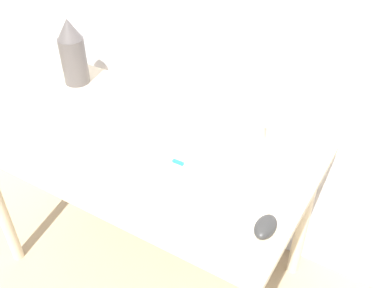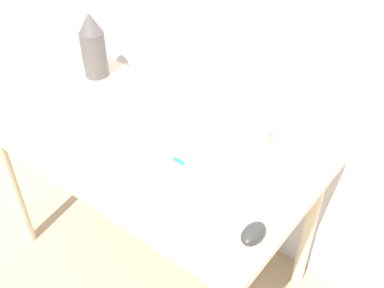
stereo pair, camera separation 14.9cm
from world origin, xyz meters
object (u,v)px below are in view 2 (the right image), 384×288
Objects in this scene: keyboard at (170,183)px; vase at (93,46)px; mp3_player at (183,158)px; laptop at (217,133)px; mouse at (253,233)px.

vase is at bearing 154.53° from keyboard.
vase is 4.79× the size of mp3_player.
mouse is at bearing -40.26° from laptop.
laptop reaches higher than mp3_player.
laptop reaches higher than mouse.
mp3_player is (0.68, -0.22, -0.14)m from vase.
mp3_player is at bearing 111.38° from keyboard.
laptop is at bearing 90.85° from keyboard.
laptop is at bearing -6.46° from vase.
keyboard is at bearing 177.01° from mouse.
mouse is at bearing -19.00° from vase.
mp3_player is at bearing 158.56° from mouse.
mouse is 0.41m from mp3_player.
keyboard is (0.00, -0.27, -0.05)m from laptop.
mp3_player is at bearing -109.90° from laptop.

